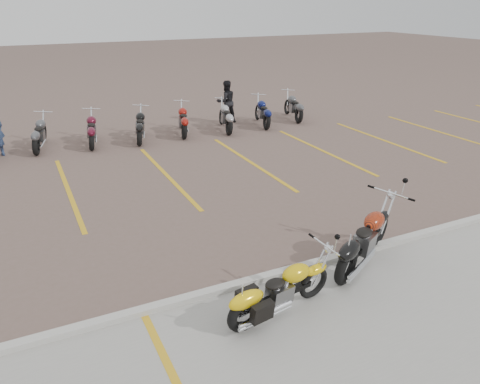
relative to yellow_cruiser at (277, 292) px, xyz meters
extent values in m
plane|color=brown|center=(0.37, 2.93, -0.42)|extent=(100.00, 100.00, 0.00)
cube|color=#9E9B93|center=(0.37, -1.57, -0.41)|extent=(60.00, 5.00, 0.01)
cube|color=#ADAAA3|center=(0.37, 0.93, -0.36)|extent=(60.00, 0.18, 0.12)
torus|color=black|center=(0.75, 0.13, -0.12)|extent=(0.60, 0.20, 0.59)
torus|color=black|center=(-0.64, -0.11, -0.12)|extent=(0.65, 0.26, 0.63)
cube|color=black|center=(0.05, 0.01, -0.07)|extent=(1.19, 0.31, 0.09)
cube|color=slate|center=(0.01, 0.00, -0.01)|extent=(0.43, 0.34, 0.31)
ellipsoid|color=gold|center=(0.31, 0.05, 0.26)|extent=(0.57, 0.38, 0.27)
ellipsoid|color=black|center=(-0.11, -0.02, 0.22)|extent=(0.39, 0.30, 0.11)
torus|color=black|center=(2.96, 1.04, -0.08)|extent=(0.66, 0.43, 0.69)
torus|color=black|center=(1.52, 0.25, -0.08)|extent=(0.73, 0.51, 0.73)
cube|color=black|center=(2.24, 0.65, -0.01)|extent=(1.27, 0.77, 0.11)
cube|color=slate|center=(2.19, 0.62, 0.05)|extent=(0.54, 0.49, 0.36)
ellipsoid|color=black|center=(2.50, 0.79, 0.37)|extent=(0.70, 0.59, 0.32)
ellipsoid|color=black|center=(2.07, 0.56, 0.33)|extent=(0.49, 0.44, 0.13)
imported|color=black|center=(4.49, 11.85, 0.43)|extent=(0.83, 0.64, 1.69)
camera|label=1|loc=(-3.23, -5.32, 4.28)|focal=35.00mm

